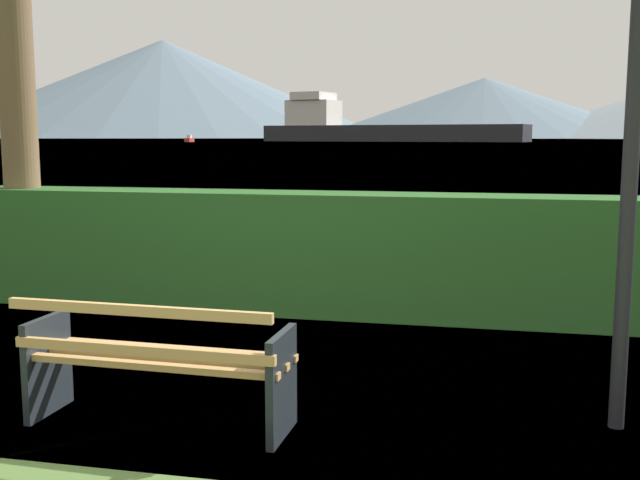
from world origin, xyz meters
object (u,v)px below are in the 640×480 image
lamp_post (636,64)px  cargo_ship_large (371,127)px  park_bench (157,363)px  fishing_boat_near (189,139)px

lamp_post → cargo_ship_large: (-35.47, 226.92, 1.95)m
park_bench → cargo_ship_large: bearing=98.1°
park_bench → lamp_post: (2.93, 0.63, 1.89)m
park_bench → lamp_post: 3.54m
lamp_post → cargo_ship_large: bearing=98.9°
park_bench → fishing_boat_near: (-79.85, 197.70, 0.29)m
park_bench → lamp_post: bearing=12.1°
park_bench → lamp_post: lamp_post is taller
cargo_ship_large → fishing_boat_near: bearing=-147.8°
fishing_boat_near → park_bench: bearing=-68.0°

